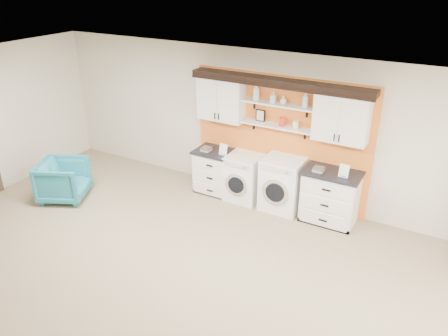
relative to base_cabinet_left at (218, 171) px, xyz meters
The scene contains 21 objects.
floor 3.84m from the base_cabinet_left, 72.76° to the right, with size 10.00×10.00×0.00m, color gray.
ceiling 4.49m from the base_cabinet_left, 72.76° to the right, with size 10.00×10.00×0.00m, color white.
wall_back 1.53m from the base_cabinet_left, 17.63° to the left, with size 10.00×10.00×0.00m, color beige.
accent_panel 1.40m from the base_cabinet_left, 16.00° to the left, with size 3.40×0.07×2.40m, color orange.
upper_cabinet_left 1.45m from the base_cabinet_left, 90.00° to the left, with size 0.90×0.35×0.84m.
upper_cabinet_right 2.69m from the base_cabinet_left, ahead, with size 0.90×0.35×0.84m.
shelf_lower 1.58m from the base_cabinet_left, ahead, with size 1.32×0.28×0.03m, color white.
shelf_upper 1.88m from the base_cabinet_left, ahead, with size 1.32×0.28×0.03m, color white.
crown_molding 2.21m from the base_cabinet_left, ahead, with size 3.30×0.41×0.13m.
picture_frame 1.46m from the base_cabinet_left, 14.85° to the left, with size 0.18×0.02×0.22m.
canister_red 1.72m from the base_cabinet_left, ahead, with size 0.11×0.11×0.16m, color red.
canister_cream 1.90m from the base_cabinet_left, ahead, with size 0.10×0.10×0.14m, color silver.
base_cabinet_left is the anchor object (origin of this frame).
base_cabinet_right 2.26m from the base_cabinet_left, ahead, with size 0.98×0.66×0.96m.
washer 0.59m from the base_cabinet_left, ahead, with size 0.64×0.71×0.89m.
dryer 1.37m from the base_cabinet_left, ahead, with size 0.71×0.71×1.00m.
armchair 2.97m from the base_cabinet_left, 144.89° to the right, with size 0.83×0.85×0.77m, color teal.
soap_bottle_a 1.81m from the base_cabinet_left, 12.70° to the left, with size 0.12×0.12×0.31m, color silver.
soap_bottle_b 1.92m from the base_cabinet_left, ahead, with size 0.09×0.09×0.19m, color silver.
soap_bottle_c 2.01m from the base_cabinet_left, ahead, with size 0.12×0.12×0.15m, color silver.
soap_bottle_d 2.31m from the base_cabinet_left, ahead, with size 0.11×0.11×0.27m, color silver.
Camera 1 is at (2.78, -3.06, 4.16)m, focal length 35.00 mm.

